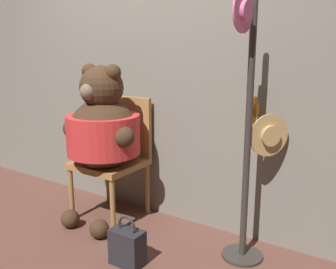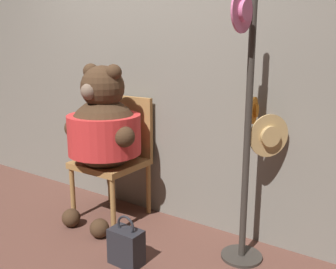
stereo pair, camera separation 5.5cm
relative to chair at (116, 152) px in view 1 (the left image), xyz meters
name	(u,v)px [view 1 (the left image)]	position (x,y,z in m)	size (l,w,h in m)	color
ground_plane	(107,233)	(0.18, -0.33, -0.54)	(14.00, 14.00, 0.00)	brown
wall_back	(150,64)	(0.18, 0.25, 0.73)	(8.00, 0.10, 2.55)	slate
chair	(116,152)	(0.00, 0.00, 0.00)	(0.51, 0.50, 1.00)	#9E703D
teddy_bear	(103,130)	(0.02, -0.17, 0.23)	(0.70, 0.62, 1.28)	#3D2819
hat_display_rack	(252,137)	(1.20, -0.05, 0.30)	(0.33, 0.50, 1.72)	#332D28
handbag_on_ground	(127,247)	(0.58, -0.57, -0.42)	(0.23, 0.13, 0.34)	#232328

